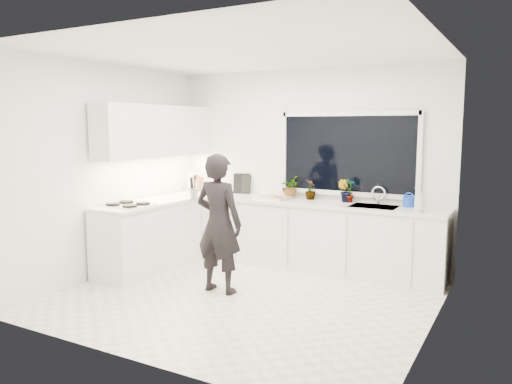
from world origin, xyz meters
The scene contains 25 objects.
floor centered at (0.00, 0.00, -0.01)m, with size 4.00×3.50×0.02m, color beige.
wall_back centered at (0.00, 1.76, 1.35)m, with size 4.00×0.02×2.70m, color white.
wall_left centered at (-2.01, 0.00, 1.35)m, with size 0.02×3.50×2.70m, color white.
wall_right centered at (2.01, 0.00, 1.35)m, with size 0.02×3.50×2.70m, color white.
ceiling centered at (0.00, 0.00, 2.71)m, with size 4.00×3.50×0.02m, color white.
window centered at (0.60, 1.73, 1.55)m, with size 1.80×0.02×1.00m, color black.
base_cabinets_back centered at (0.00, 1.45, 0.44)m, with size 3.92×0.58×0.88m, color white.
base_cabinets_left centered at (-1.67, 0.35, 0.44)m, with size 0.58×1.60×0.88m, color white.
countertop_back centered at (0.00, 1.44, 0.90)m, with size 3.94×0.62×0.04m, color silver.
countertop_left centered at (-1.67, 0.35, 0.90)m, with size 0.62×1.60×0.04m, color silver.
upper_cabinets centered at (-1.79, 0.70, 1.85)m, with size 0.34×2.10×0.70m, color white.
sink centered at (1.05, 1.45, 0.87)m, with size 0.58×0.42×0.14m, color silver.
faucet centered at (1.05, 1.65, 1.03)m, with size 0.03×0.03×0.22m, color silver.
stovetop centered at (-1.69, 0.00, 0.94)m, with size 0.56×0.48×0.03m, color black.
person centered at (-0.36, 0.05, 0.81)m, with size 0.59×0.39×1.61m, color black.
pizza_tray centered at (-0.32, 1.42, 0.94)m, with size 0.42×0.31×0.03m, color silver.
pizza centered at (-0.32, 1.42, 0.95)m, with size 0.38×0.27×0.01m, color #AD2F17.
watering_can centered at (1.44, 1.61, 0.98)m, with size 0.14×0.14×0.13m, color #1339BA.
paper_towel_roll centered at (-1.85, 1.55, 1.05)m, with size 0.11×0.11×0.26m, color silver.
knife_block centered at (-1.76, 1.59, 1.03)m, with size 0.13×0.10×0.22m, color #A1704B.
utensil_crock centered at (-1.26, 0.80, 1.00)m, with size 0.13×0.13×0.16m, color silver.
picture_frame_large centered at (-0.98, 1.69, 1.06)m, with size 0.22×0.02×0.28m, color black.
picture_frame_small centered at (-1.02, 1.69, 1.07)m, with size 0.25×0.02×0.30m, color black.
herb_plants centered at (0.12, 1.61, 1.07)m, with size 1.14×0.35×0.32m.
soap_bottles centered at (1.62, 1.30, 1.05)m, with size 0.12×0.12×0.29m.
Camera 1 is at (2.74, -4.67, 1.91)m, focal length 35.00 mm.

